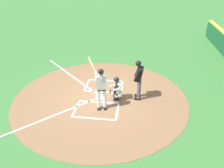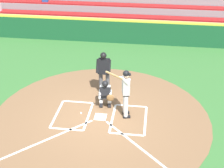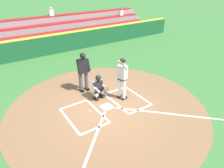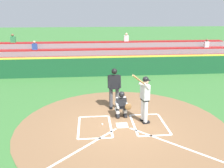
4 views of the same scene
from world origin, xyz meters
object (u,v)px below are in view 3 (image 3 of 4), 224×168
object	(u,v)px
plate_umpire	(83,70)
batter	(122,76)
catcher	(99,87)
baseball	(89,111)

from	to	relation	value
plate_umpire	batter	bearing A→B (deg)	123.82
batter	catcher	distance (m)	1.11
plate_umpire	baseball	world-z (taller)	plate_umpire
catcher	plate_umpire	world-z (taller)	plate_umpire
baseball	catcher	bearing A→B (deg)	-142.35
batter	baseball	world-z (taller)	batter
batter	plate_umpire	bearing A→B (deg)	-56.18
plate_umpire	baseball	xyz separation A→B (m)	(0.62, 1.60, -1.04)
batter	baseball	size ratio (longest dim) A/B	28.76
catcher	plate_umpire	xyz separation A→B (m)	(0.21, -0.96, 0.49)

